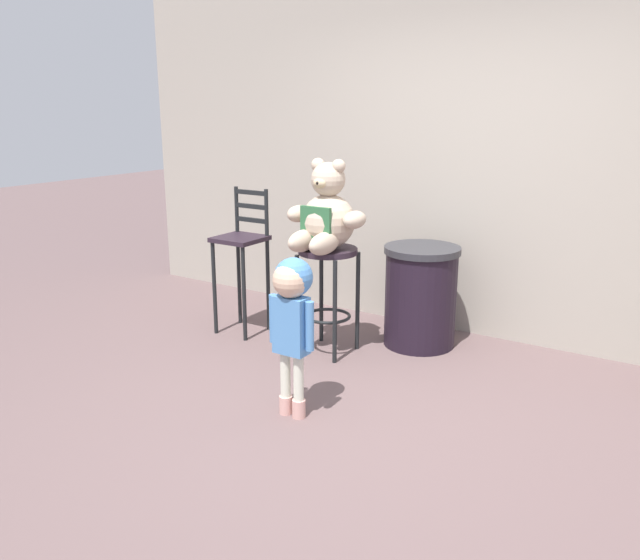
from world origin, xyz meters
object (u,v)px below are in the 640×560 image
at_px(bar_stool_with_teddy, 328,277).
at_px(bar_chair_empty, 242,250).
at_px(teddy_bear, 326,217).
at_px(child_walking, 292,303).
at_px(trash_bin, 420,296).

distance_m(bar_stool_with_teddy, bar_chair_empty, 0.83).
distance_m(bar_stool_with_teddy, teddy_bear, 0.46).
bearing_deg(teddy_bear, bar_stool_with_teddy, 90.00).
distance_m(child_walking, bar_chair_empty, 1.58).
bearing_deg(bar_stool_with_teddy, bar_chair_empty, 178.56).
xyz_separation_m(bar_stool_with_teddy, teddy_bear, (0.00, -0.03, 0.45)).
bearing_deg(teddy_bear, bar_chair_empty, 176.39).
relative_size(teddy_bear, child_walking, 0.66).
height_order(child_walking, bar_chair_empty, bar_chair_empty).
height_order(bar_stool_with_teddy, bar_chair_empty, bar_chair_empty).
height_order(bar_stool_with_teddy, trash_bin, bar_stool_with_teddy).
height_order(trash_bin, bar_chair_empty, bar_chair_empty).
distance_m(child_walking, trash_bin, 1.54).
distance_m(teddy_bear, child_walking, 1.09).
height_order(teddy_bear, child_walking, teddy_bear).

